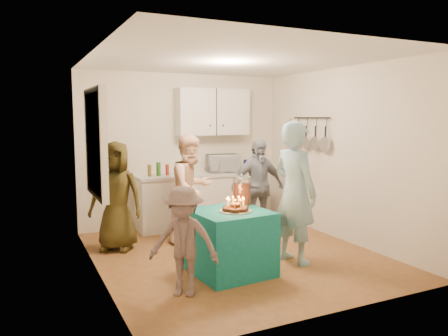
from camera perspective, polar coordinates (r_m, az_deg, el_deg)
name	(u,v)px	position (r m, az deg, el deg)	size (l,w,h in m)	color
floor	(235,254)	(6.06, 1.45, -11.22)	(4.00, 4.00, 0.00)	brown
ceiling	(236,60)	(5.82, 1.53, 13.97)	(4.00, 4.00, 0.00)	white
back_wall	(183,150)	(7.63, -5.34, 2.41)	(3.60, 3.60, 0.00)	silver
left_wall	(96,166)	(5.24, -16.36, 0.25)	(4.00, 4.00, 0.00)	silver
right_wall	(342,155)	(6.80, 15.14, 1.70)	(4.00, 4.00, 0.00)	silver
window_night	(94,143)	(5.52, -16.63, 3.16)	(0.04, 1.00, 1.20)	black
counter	(201,201)	(7.54, -3.05, -4.29)	(2.20, 0.58, 0.86)	white
countertop	(201,175)	(7.46, -3.07, -0.86)	(2.24, 0.62, 0.05)	beige
upper_cabinet	(213,112)	(7.66, -1.46, 7.33)	(1.30, 0.30, 0.80)	white
pot_rack	(310,133)	(7.28, 11.14, 4.48)	(0.12, 1.00, 0.60)	black
microwave	(223,163)	(7.61, -0.08, 0.63)	(0.55, 0.37, 0.30)	white
party_table	(230,242)	(5.27, 0.82, -9.64)	(0.85, 0.85, 0.76)	#117573
donut_cake	(235,204)	(5.11, 1.50, -4.74)	(0.38, 0.38, 0.18)	#381C0C
punch_jar	(242,191)	(5.51, 2.31, -3.07)	(0.22, 0.22, 0.34)	#B12F0E
man_birthday	(295,193)	(5.62, 9.22, -3.18)	(0.66, 0.44, 1.81)	#9AC8E1
woman_back_left	(116,196)	(6.29, -13.95, -3.57)	(0.75, 0.49, 1.53)	brown
woman_back_center	(192,188)	(6.55, -4.26, -2.66)	(0.78, 0.61, 1.60)	#FFA885
woman_back_right	(258,187)	(6.91, 4.40, -2.47)	(0.90, 0.37, 1.53)	#0F1D34
child_near_left	(184,241)	(4.61, -5.28, -9.51)	(0.75, 0.43, 1.16)	#5F4C4C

